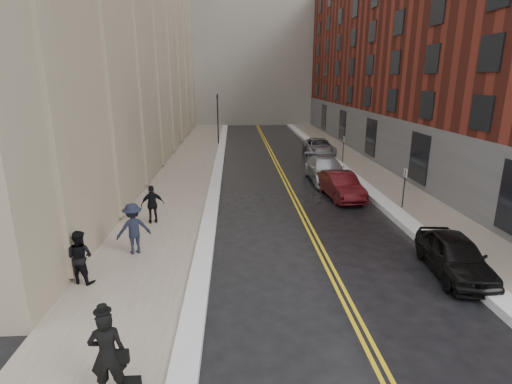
{
  "coord_description": "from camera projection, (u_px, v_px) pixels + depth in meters",
  "views": [
    {
      "loc": [
        -0.95,
        -11.67,
        6.74
      ],
      "look_at": [
        0.04,
        6.27,
        1.6
      ],
      "focal_mm": 28.0,
      "sensor_mm": 36.0,
      "label": 1
    }
  ],
  "objects": [
    {
      "name": "pedestrian_b",
      "position": [
        133.0,
        228.0,
        15.37
      ],
      "size": [
        1.5,
        1.22,
        2.02
      ],
      "primitive_type": "imported",
      "rotation": [
        0.0,
        0.0,
        3.57
      ],
      "color": "black",
      "rests_on": "sidewalk_left"
    },
    {
      "name": "pedestrian_main",
      "position": [
        107.0,
        354.0,
        8.36
      ],
      "size": [
        0.81,
        0.6,
        2.04
      ],
      "primitive_type": "imported",
      "rotation": [
        0.0,
        0.0,
        3.3
      ],
      "color": "black",
      "rests_on": "sidewalk_left"
    },
    {
      "name": "parking_sign_near",
      "position": [
        404.0,
        185.0,
        20.83
      ],
      "size": [
        0.06,
        0.35,
        2.23
      ],
      "color": "black",
      "rests_on": "ground"
    },
    {
      "name": "snow_ridge_left",
      "position": [
        217.0,
        175.0,
        28.32
      ],
      "size": [
        0.7,
        60.8,
        0.26
      ],
      "primitive_type": "cube",
      "color": "white",
      "rests_on": "ground"
    },
    {
      "name": "parking_sign_far",
      "position": [
        343.0,
        147.0,
        32.35
      ],
      "size": [
        0.06,
        0.35,
        2.23
      ],
      "color": "black",
      "rests_on": "ground"
    },
    {
      "name": "snow_ridge_right",
      "position": [
        347.0,
        173.0,
        28.8
      ],
      "size": [
        0.85,
        60.8,
        0.3
      ],
      "primitive_type": "cube",
      "color": "white",
      "rests_on": "ground"
    },
    {
      "name": "sidewalk_left",
      "position": [
        185.0,
        176.0,
        28.21
      ],
      "size": [
        4.0,
        64.0,
        0.15
      ],
      "primitive_type": "cube",
      "color": "gray",
      "rests_on": "ground"
    },
    {
      "name": "pedestrian_c",
      "position": [
        153.0,
        204.0,
        18.65
      ],
      "size": [
        1.15,
        0.75,
        1.82
      ],
      "primitive_type": "imported",
      "rotation": [
        0.0,
        0.0,
        3.45
      ],
      "color": "black",
      "rests_on": "sidewalk_left"
    },
    {
      "name": "car_silver_near",
      "position": [
        326.0,
        169.0,
        26.9
      ],
      "size": [
        2.35,
        5.61,
        1.62
      ],
      "primitive_type": "imported",
      "rotation": [
        0.0,
        0.0,
        0.02
      ],
      "color": "#A7AAAF",
      "rests_on": "ground"
    },
    {
      "name": "car_silver_far",
      "position": [
        319.0,
        147.0,
        36.19
      ],
      "size": [
        2.62,
        5.36,
        1.47
      ],
      "primitive_type": "imported",
      "rotation": [
        0.0,
        0.0,
        -0.04
      ],
      "color": "gray",
      "rests_on": "ground"
    },
    {
      "name": "building_right",
      "position": [
        452.0,
        50.0,
        33.64
      ],
      "size": [
        14.0,
        50.0,
        18.0
      ],
      "primitive_type": "cube",
      "color": "maroon",
      "rests_on": "ground"
    },
    {
      "name": "pedestrian_a",
      "position": [
        80.0,
        257.0,
        13.15
      ],
      "size": [
        1.06,
        0.93,
        1.83
      ],
      "primitive_type": "imported",
      "rotation": [
        0.0,
        0.0,
        2.84
      ],
      "color": "black",
      "rests_on": "sidewalk_left"
    },
    {
      "name": "car_black",
      "position": [
        455.0,
        255.0,
        14.08
      ],
      "size": [
        2.13,
        4.36,
        1.43
      ],
      "primitive_type": "imported",
      "rotation": [
        0.0,
        0.0,
        -0.11
      ],
      "color": "black",
      "rests_on": "ground"
    },
    {
      "name": "lane_stripe_b",
      "position": [
        284.0,
        176.0,
        28.61
      ],
      "size": [
        0.12,
        64.0,
        0.01
      ],
      "primitive_type": "cube",
      "color": "gold",
      "rests_on": "ground"
    },
    {
      "name": "lane_stripe_a",
      "position": [
        281.0,
        176.0,
        28.59
      ],
      "size": [
        0.12,
        64.0,
        0.01
      ],
      "primitive_type": "cube",
      "color": "gold",
      "rests_on": "ground"
    },
    {
      "name": "sidewalk_right",
      "position": [
        372.0,
        174.0,
        28.92
      ],
      "size": [
        3.0,
        64.0,
        0.15
      ],
      "primitive_type": "cube",
      "color": "gray",
      "rests_on": "ground"
    },
    {
      "name": "car_maroon",
      "position": [
        341.0,
        185.0,
        23.15
      ],
      "size": [
        1.99,
        4.64,
        1.49
      ],
      "primitive_type": "imported",
      "rotation": [
        0.0,
        0.0,
        0.09
      ],
      "color": "#420B0F",
      "rests_on": "ground"
    },
    {
      "name": "traffic_signal",
      "position": [
        218.0,
        115.0,
        40.93
      ],
      "size": [
        0.18,
        0.15,
        5.2
      ],
      "color": "black",
      "rests_on": "ground"
    },
    {
      "name": "ground",
      "position": [
        265.0,
        291.0,
        13.11
      ],
      "size": [
        160.0,
        160.0,
        0.0
      ],
      "primitive_type": "plane",
      "color": "black",
      "rests_on": "ground"
    }
  ]
}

